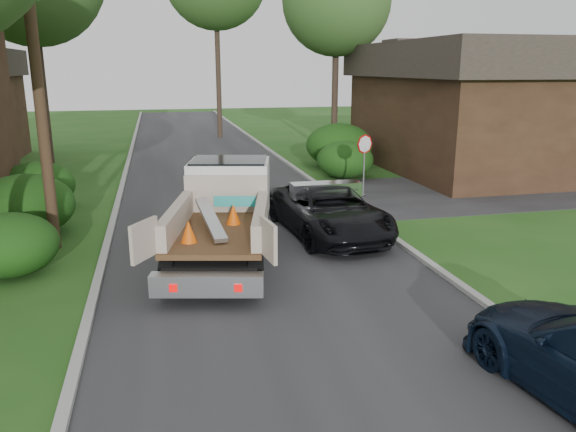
% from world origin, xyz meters
% --- Properties ---
extents(ground, '(120.00, 120.00, 0.00)m').
position_xyz_m(ground, '(0.00, 0.00, 0.00)').
color(ground, '#1E4E16').
rests_on(ground, ground).
extents(road, '(8.00, 90.00, 0.02)m').
position_xyz_m(road, '(0.00, 10.00, 0.00)').
color(road, '#28282B').
rests_on(road, ground).
extents(side_street, '(16.00, 7.00, 0.02)m').
position_xyz_m(side_street, '(12.00, 9.00, 0.01)').
color(side_street, '#28282B').
rests_on(side_street, ground).
extents(curb_left, '(0.20, 90.00, 0.12)m').
position_xyz_m(curb_left, '(-4.10, 10.00, 0.06)').
color(curb_left, '#9E9E99').
rests_on(curb_left, ground).
extents(curb_right, '(0.20, 90.00, 0.12)m').
position_xyz_m(curb_right, '(4.10, 10.00, 0.06)').
color(curb_right, '#9E9E99').
rests_on(curb_right, ground).
extents(stop_sign, '(0.71, 0.32, 2.48)m').
position_xyz_m(stop_sign, '(5.20, 9.00, 1.78)').
color(stop_sign, slate).
rests_on(stop_sign, ground).
extents(utility_pole, '(2.42, 1.25, 10.00)m').
position_xyz_m(utility_pole, '(-5.48, 4.98, 5.17)').
color(utility_pole, '#382619').
rests_on(utility_pole, ground).
extents(house_right, '(9.72, 12.96, 6.20)m').
position_xyz_m(house_right, '(13.00, 14.00, 3.16)').
color(house_right, '#352115').
rests_on(house_right, ground).
extents(hedge_left_a, '(2.34, 2.34, 1.53)m').
position_xyz_m(hedge_left_a, '(-6.20, 3.00, 0.77)').
color(hedge_left_a, '#113E0E').
rests_on(hedge_left_a, ground).
extents(hedge_left_b, '(2.86, 2.86, 1.87)m').
position_xyz_m(hedge_left_b, '(-6.50, 6.50, 0.94)').
color(hedge_left_b, '#113E0E').
rests_on(hedge_left_b, ground).
extents(hedge_left_c, '(2.60, 2.60, 1.70)m').
position_xyz_m(hedge_left_c, '(-6.80, 10.00, 0.85)').
color(hedge_left_c, '#113E0E').
rests_on(hedge_left_c, ground).
extents(hedge_right_a, '(2.60, 2.60, 1.70)m').
position_xyz_m(hedge_right_a, '(5.80, 13.00, 0.85)').
color(hedge_right_a, '#113E0E').
rests_on(hedge_right_a, ground).
extents(hedge_right_b, '(3.38, 3.38, 2.21)m').
position_xyz_m(hedge_right_b, '(6.50, 16.00, 1.10)').
color(hedge_right_b, '#113E0E').
rests_on(hedge_right_b, ground).
extents(tree_right_far, '(6.00, 6.00, 11.50)m').
position_xyz_m(tree_right_far, '(7.50, 20.00, 8.48)').
color(tree_right_far, '#2D2119').
rests_on(tree_right_far, ground).
extents(flatbed_truck, '(3.96, 6.70, 2.38)m').
position_xyz_m(flatbed_truck, '(-0.82, 3.61, 1.30)').
color(flatbed_truck, black).
rests_on(flatbed_truck, ground).
extents(black_pickup, '(2.95, 5.63, 1.51)m').
position_xyz_m(black_pickup, '(2.40, 4.50, 0.76)').
color(black_pickup, black).
rests_on(black_pickup, ground).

